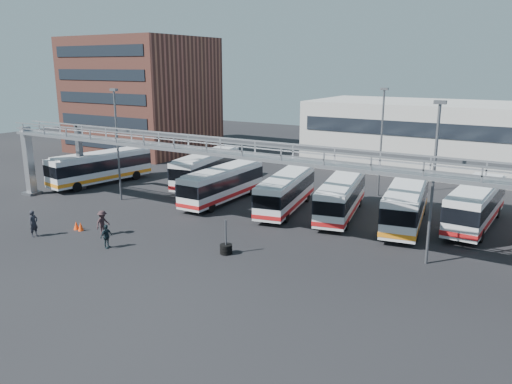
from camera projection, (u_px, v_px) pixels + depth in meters
The scene contains 20 objects.
ground at pixel (208, 262), 31.89m from camera, with size 140.00×140.00×0.00m, color black.
gantry at pixel (255, 162), 35.39m from camera, with size 51.40×5.15×7.10m.
apartment_building at pixel (142, 95), 71.89m from camera, with size 18.00×15.00×16.00m, color brown.
warehouse at pixel (494, 140), 56.29m from camera, with size 42.00×14.00×8.00m, color #9E9E99.
light_pole_left at pixel (117, 139), 45.17m from camera, with size 0.70×0.35×10.21m.
light_pole_mid at pixel (434, 175), 30.21m from camera, with size 0.70×0.35×10.21m.
light_pole_back at pixel (382, 137), 46.66m from camera, with size 0.70×0.35×10.21m.
bus_0 at pixel (100, 167), 52.36m from camera, with size 4.33×11.41×3.39m.
bus_2 at pixel (207, 168), 51.89m from camera, with size 4.40×11.39×3.38m.
bus_3 at pixel (223, 183), 45.50m from camera, with size 2.58×10.52×3.18m.
bus_4 at pixel (286, 191), 42.83m from camera, with size 4.33×10.64×3.15m.
bus_5 at pixel (341, 196), 41.09m from camera, with size 4.50×10.79×3.19m.
bus_6 at pixel (406, 202), 38.72m from camera, with size 4.32×11.37×3.37m.
bus_7 at pixel (476, 203), 38.41m from camera, with size 3.05×11.18×3.37m.
pedestrian_a at pixel (34, 223), 36.39m from camera, with size 0.72×0.47×1.98m, color #21222A.
pedestrian_c at pixel (103, 223), 36.72m from camera, with size 1.21×0.69×1.87m, color #302023.
pedestrian_d at pixel (106, 236), 34.11m from camera, with size 0.98×0.41×1.67m, color #1A282E.
cone_left at pixel (76, 225), 38.10m from camera, with size 0.41×0.41×0.65m, color #F7420D.
cone_right at pixel (81, 226), 37.80m from camera, with size 0.42×0.42×0.67m, color #F7420D.
tire_stack at pixel (226, 248), 33.15m from camera, with size 0.82×0.82×2.35m.
Camera 1 is at (18.16, -23.83, 12.19)m, focal length 35.00 mm.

